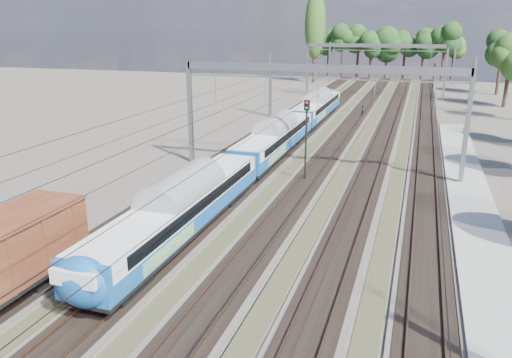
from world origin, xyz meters
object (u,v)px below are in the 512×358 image
(signal_near, at_px, (306,131))
(worker, at_px, (363,111))
(emu_train, at_px, (275,134))
(signal_far, at_px, (434,78))

(signal_near, bearing_deg, worker, 107.99)
(emu_train, xyz_separation_m, signal_near, (4.20, -5.76, 1.75))
(emu_train, height_order, signal_near, signal_near)
(signal_far, bearing_deg, emu_train, -105.95)
(emu_train, bearing_deg, worker, 78.15)
(worker, bearing_deg, emu_train, 154.51)
(emu_train, bearing_deg, signal_near, -53.93)
(worker, xyz_separation_m, signal_far, (8.93, 15.74, 3.22))
(signal_far, bearing_deg, signal_near, -98.85)
(signal_near, distance_m, signal_far, 47.42)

